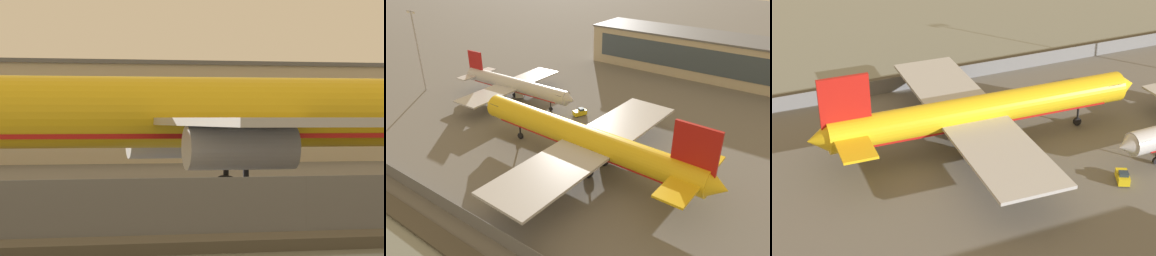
# 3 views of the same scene
# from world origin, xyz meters

# --- Properties ---
(ground_plane) EXTENTS (500.00, 500.00, 0.00)m
(ground_plane) POSITION_xyz_m (0.00, 0.00, 0.00)
(ground_plane) COLOR #66635E
(shoreline_seawall) EXTENTS (320.00, 3.00, 0.50)m
(shoreline_seawall) POSITION_xyz_m (0.00, -20.50, 0.25)
(shoreline_seawall) COLOR #474238
(shoreline_seawall) RESTS_ON ground
(perimeter_fence) EXTENTS (280.00, 0.10, 2.72)m
(perimeter_fence) POSITION_xyz_m (0.00, -16.00, 1.36)
(perimeter_fence) COLOR slate
(perimeter_fence) RESTS_ON ground
(cargo_jet_yellow) EXTENTS (52.91, 45.55, 14.66)m
(cargo_jet_yellow) POSITION_xyz_m (1.55, 7.54, 5.59)
(cargo_jet_yellow) COLOR yellow
(cargo_jet_yellow) RESTS_ON ground
(terminal_building) EXTENTS (87.35, 16.41, 12.32)m
(terminal_building) POSITION_xyz_m (8.22, 72.54, 6.17)
(terminal_building) COLOR #BCB299
(terminal_building) RESTS_ON ground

